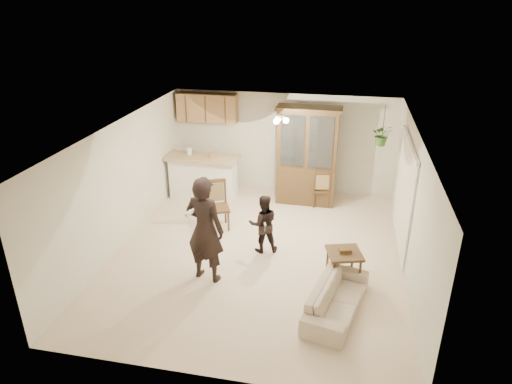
% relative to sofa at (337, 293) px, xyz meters
% --- Properties ---
extents(floor, '(6.50, 6.50, 0.00)m').
position_rel_sofa_xyz_m(floor, '(-1.57, 1.53, -0.37)').
color(floor, beige).
rests_on(floor, ground).
extents(ceiling, '(5.50, 6.50, 0.02)m').
position_rel_sofa_xyz_m(ceiling, '(-1.57, 1.53, 2.13)').
color(ceiling, silver).
rests_on(ceiling, wall_back).
extents(wall_back, '(5.50, 0.02, 2.50)m').
position_rel_sofa_xyz_m(wall_back, '(-1.57, 4.78, 0.88)').
color(wall_back, beige).
rests_on(wall_back, ground).
extents(wall_front, '(5.50, 0.02, 2.50)m').
position_rel_sofa_xyz_m(wall_front, '(-1.57, -1.72, 0.88)').
color(wall_front, beige).
rests_on(wall_front, ground).
extents(wall_left, '(0.02, 6.50, 2.50)m').
position_rel_sofa_xyz_m(wall_left, '(-4.32, 1.53, 0.88)').
color(wall_left, beige).
rests_on(wall_left, ground).
extents(wall_right, '(0.02, 6.50, 2.50)m').
position_rel_sofa_xyz_m(wall_right, '(1.18, 1.53, 0.88)').
color(wall_right, beige).
rests_on(wall_right, ground).
extents(breakfast_bar, '(1.60, 0.55, 1.00)m').
position_rel_sofa_xyz_m(breakfast_bar, '(-3.42, 3.88, 0.13)').
color(breakfast_bar, white).
rests_on(breakfast_bar, floor).
extents(bar_top, '(1.75, 0.70, 0.08)m').
position_rel_sofa_xyz_m(bar_top, '(-3.42, 3.88, 0.68)').
color(bar_top, tan).
rests_on(bar_top, breakfast_bar).
extents(upper_cabinets, '(1.50, 0.34, 0.70)m').
position_rel_sofa_xyz_m(upper_cabinets, '(-3.47, 4.60, 1.73)').
color(upper_cabinets, olive).
rests_on(upper_cabinets, wall_back).
extents(vertical_blinds, '(0.06, 2.30, 2.10)m').
position_rel_sofa_xyz_m(vertical_blinds, '(1.14, 2.43, 0.73)').
color(vertical_blinds, silver).
rests_on(vertical_blinds, wall_right).
extents(ceiling_fixture, '(0.36, 0.36, 0.20)m').
position_rel_sofa_xyz_m(ceiling_fixture, '(-1.37, 2.73, 2.03)').
color(ceiling_fixture, '#FFF1BF').
rests_on(ceiling_fixture, ceiling).
extents(hanging_plant, '(0.43, 0.37, 0.48)m').
position_rel_sofa_xyz_m(hanging_plant, '(0.73, 3.93, 1.48)').
color(hanging_plant, '#335421').
rests_on(hanging_plant, ceiling).
extents(plant_cord, '(0.01, 0.01, 0.65)m').
position_rel_sofa_xyz_m(plant_cord, '(0.73, 3.93, 1.81)').
color(plant_cord, black).
rests_on(plant_cord, ceiling).
extents(sofa, '(1.15, 1.99, 0.73)m').
position_rel_sofa_xyz_m(sofa, '(0.00, 0.00, 0.00)').
color(sofa, beige).
rests_on(sofa, floor).
extents(adult, '(0.74, 0.57, 1.80)m').
position_rel_sofa_xyz_m(adult, '(-2.32, 0.52, 0.53)').
color(adult, black).
rests_on(adult, floor).
extents(child, '(0.78, 0.69, 1.35)m').
position_rel_sofa_xyz_m(child, '(-1.50, 1.64, 0.31)').
color(child, black).
rests_on(child, floor).
extents(china_hutch, '(1.50, 0.59, 2.35)m').
position_rel_sofa_xyz_m(china_hutch, '(-0.92, 4.12, 0.80)').
color(china_hutch, '#392714').
rests_on(china_hutch, floor).
extents(side_table, '(0.70, 0.70, 0.70)m').
position_rel_sofa_xyz_m(side_table, '(0.08, 0.83, -0.04)').
color(side_table, '#392714').
rests_on(side_table, floor).
extents(chair_bar, '(0.62, 0.62, 1.06)m').
position_rel_sofa_xyz_m(chair_bar, '(-2.63, 2.38, -0.07)').
color(chair_bar, '#392714').
rests_on(chair_bar, floor).
extents(chair_hutch_left, '(0.60, 0.60, 0.97)m').
position_rel_sofa_xyz_m(chair_hutch_left, '(-1.11, 4.28, -0.09)').
color(chair_hutch_left, '#392714').
rests_on(chair_hutch_left, floor).
extents(chair_hutch_right, '(0.48, 0.48, 0.95)m').
position_rel_sofa_xyz_m(chair_hutch_right, '(-0.54, 3.99, -0.10)').
color(chair_hutch_right, '#392714').
rests_on(chair_hutch_right, floor).
extents(controller_adult, '(0.09, 0.18, 0.05)m').
position_rel_sofa_xyz_m(controller_adult, '(-2.42, 0.07, 1.14)').
color(controller_adult, silver).
rests_on(controller_adult, adult).
extents(controller_child, '(0.06, 0.11, 0.03)m').
position_rel_sofa_xyz_m(controller_child, '(-1.42, 1.38, 0.36)').
color(controller_child, silver).
rests_on(controller_child, child).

